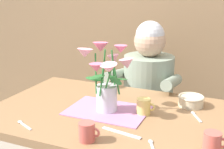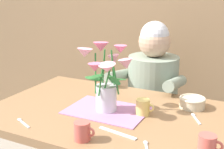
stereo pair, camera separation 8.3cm
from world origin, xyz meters
name	(u,v)px [view 1 (the left image)]	position (x,y,z in m)	size (l,w,h in m)	color
wood_panel_backdrop	(164,0)	(0.00, 1.05, 1.25)	(4.00, 0.10, 2.50)	brown
dining_table	(109,128)	(0.00, 0.00, 0.64)	(1.20, 0.80, 0.74)	olive
seated_person	(147,103)	(0.02, 0.62, 0.56)	(0.45, 0.47, 1.14)	#4C4C56
striped_placemat	(107,111)	(-0.01, 0.00, 0.74)	(0.40, 0.28, 0.01)	#B275A3
flower_vase	(107,78)	(-0.01, 0.00, 0.92)	(0.30, 0.24, 0.34)	silver
ceramic_bowl	(191,100)	(0.37, 0.24, 0.77)	(0.14, 0.14, 0.06)	beige
dinner_knife	(121,133)	(0.15, -0.20, 0.74)	(0.19, 0.02, 0.01)	silver
ceramic_mug	(87,132)	(0.04, -0.31, 0.78)	(0.09, 0.07, 0.08)	#CC564C
tea_cup	(212,142)	(0.52, -0.20, 0.78)	(0.09, 0.07, 0.08)	#CC564C
coffee_cup	(144,106)	(0.17, 0.04, 0.78)	(0.09, 0.07, 0.08)	#E5C666
spoon_0	(23,124)	(-0.30, -0.30, 0.74)	(0.11, 0.06, 0.01)	silver
spoon_1	(195,115)	(0.41, 0.12, 0.74)	(0.07, 0.11, 0.01)	silver
spoon_2	(152,145)	(0.30, -0.25, 0.74)	(0.07, 0.11, 0.01)	silver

